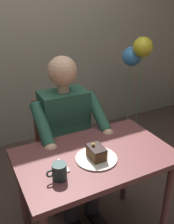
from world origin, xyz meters
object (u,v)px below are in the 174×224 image
Objects in this scene: coffee_cup at (59,171)px; dessert_spoon at (65,167)px; chair at (61,144)px; dining_table at (95,168)px; seated_person at (68,135)px; balloon_display at (136,67)px; cake_slice at (96,152)px.

coffee_cup is 0.11m from dessert_spoon.
coffee_cup is (0.28, 0.72, 0.31)m from chair.
coffee_cup reaches higher than dining_table.
seated_person is 0.53m from dessert_spoon.
seated_person is 10.98× the size of coffee_cup.
balloon_display is (-1.23, -0.99, 0.21)m from dessert_spoon.
chair is at bearing -90.00° from seated_person.
balloon_display reaches higher than chair.
cake_slice is (0.02, 0.48, 0.14)m from seated_person.
dining_table is at bearing 90.00° from chair.
chair is 0.73m from dessert_spoon.
chair is (0.00, -0.60, -0.15)m from dining_table.
balloon_display is (-1.29, -1.06, 0.16)m from coffee_cup.
balloon_display is (-1.01, -0.51, 0.30)m from seated_person.
dining_table is 0.25m from dessert_spoon.
chair is 7.74× the size of coffee_cup.
chair is at bearing -91.64° from cake_slice.
cake_slice is at bearing 178.26° from dessert_spoon.
dessert_spoon is at bearing 71.13° from chair.
chair is at bearing 18.82° from balloon_display.
chair is at bearing -111.59° from coffee_cup.
seated_person is 1.17m from balloon_display.
cake_slice is at bearing -165.67° from coffee_cup.
dessert_spoon is (0.20, -0.01, -0.04)m from cake_slice.
seated_person is at bearing 90.00° from chair.
cake_slice reaches higher than dining_table.
chair is 6.23× the size of dessert_spoon.
seated_person reaches higher than dessert_spoon.
cake_slice is 1.44m from balloon_display.
cake_slice is at bearing 69.47° from dining_table.
seated_person is (0.00, 0.17, 0.17)m from chair.
seated_person is (0.00, -0.43, 0.02)m from dining_table.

